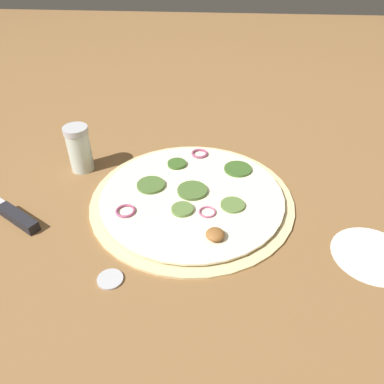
{
  "coord_description": "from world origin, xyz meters",
  "views": [
    {
      "loc": [
        0.04,
        -0.53,
        0.43
      ],
      "look_at": [
        0.0,
        0.0,
        0.02
      ],
      "focal_mm": 35.0,
      "sensor_mm": 36.0,
      "label": 1
    }
  ],
  "objects": [
    {
      "name": "ground_plane",
      "position": [
        0.0,
        0.0,
        0.0
      ],
      "size": [
        3.0,
        3.0,
        0.0
      ],
      "primitive_type": "plane",
      "color": "brown"
    },
    {
      "name": "pizza",
      "position": [
        0.0,
        0.0,
        0.01
      ],
      "size": [
        0.37,
        0.37,
        0.03
      ],
      "color": "beige",
      "rests_on": "ground_plane"
    },
    {
      "name": "knife",
      "position": [
        -0.33,
        -0.06,
        0.01
      ],
      "size": [
        0.24,
        0.17,
        0.02
      ],
      "rotation": [
        0.0,
        0.0,
        2.58
      ],
      "color": "silver",
      "rests_on": "ground_plane"
    },
    {
      "name": "spice_jar",
      "position": [
        -0.23,
        0.09,
        0.05
      ],
      "size": [
        0.05,
        0.05,
        0.09
      ],
      "color": "silver",
      "rests_on": "ground_plane"
    },
    {
      "name": "loose_cap",
      "position": [
        -0.1,
        -0.19,
        0.0
      ],
      "size": [
        0.04,
        0.04,
        0.01
      ],
      "color": "#B2B2B7",
      "rests_on": "ground_plane"
    },
    {
      "name": "flour_patch",
      "position": [
        0.29,
        -0.12,
        0.0
      ],
      "size": [
        0.12,
        0.12,
        0.0
      ],
      "color": "white",
      "rests_on": "ground_plane"
    }
  ]
}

